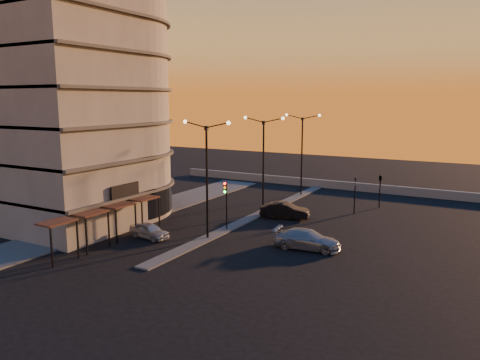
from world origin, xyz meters
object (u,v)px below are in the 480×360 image
at_px(car_hatchback, 149,231).
at_px(car_wagon, 307,239).
at_px(car_sedan, 285,210).
at_px(streetlamp_mid, 263,157).
at_px(traffic_light_main, 226,197).

relative_size(car_hatchback, car_wagon, 0.72).
bearing_deg(car_sedan, car_wagon, -158.76).
bearing_deg(streetlamp_mid, car_sedan, -17.02).
bearing_deg(car_hatchback, traffic_light_main, -33.17).
height_order(streetlamp_mid, car_wagon, streetlamp_mid).
relative_size(streetlamp_mid, traffic_light_main, 2.24).
height_order(car_hatchback, car_sedan, car_sedan).
distance_m(streetlamp_mid, car_sedan, 5.62).
distance_m(traffic_light_main, car_hatchback, 6.94).
xyz_separation_m(car_hatchback, car_sedan, (6.97, 11.29, 0.14)).
bearing_deg(car_wagon, car_hatchback, 100.41).
xyz_separation_m(streetlamp_mid, car_wagon, (7.94, -8.51, -4.86)).
height_order(streetlamp_mid, car_sedan, streetlamp_mid).
relative_size(car_hatchback, car_sedan, 0.79).
height_order(streetlamp_mid, car_hatchback, streetlamp_mid).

